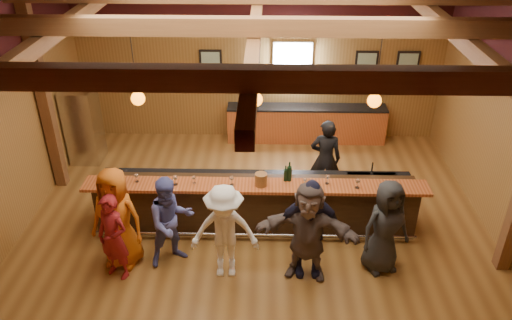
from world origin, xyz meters
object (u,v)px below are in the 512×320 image
object	(u,v)px
bar_counter	(257,201)
ice_bucket	(261,180)
customer_orange	(117,218)
bottle_a	(286,175)
customer_white	(225,232)
back_bar_cabinet	(306,124)
customer_denim	(171,221)
customer_dark	(385,227)
customer_brown	(308,231)
bartender	(325,159)
customer_redvest	(113,237)
stainless_fridge	(83,126)
customer_navy	(308,228)

from	to	relation	value
bar_counter	ice_bucket	bearing A→B (deg)	-76.22
customer_orange	bottle_a	world-z (taller)	customer_orange
customer_orange	customer_white	bearing A→B (deg)	3.61
back_bar_cabinet	customer_denim	xyz separation A→B (m)	(-2.63, -4.70, 0.38)
customer_dark	bottle_a	bearing A→B (deg)	127.80
customer_brown	customer_orange	bearing A→B (deg)	-174.74
customer_white	bartender	size ratio (longest dim) A/B	1.01
customer_redvest	customer_brown	xyz separation A→B (m)	(3.21, 0.08, 0.12)
customer_brown	customer_redvest	bearing A→B (deg)	-168.84
back_bar_cabinet	customer_redvest	distance (m)	6.19
customer_white	customer_orange	bearing A→B (deg)	171.16
customer_orange	customer_redvest	distance (m)	0.36
ice_bucket	bottle_a	bearing A→B (deg)	20.60
customer_denim	customer_white	world-z (taller)	customer_white
stainless_fridge	customer_white	distance (m)	5.32
customer_navy	back_bar_cabinet	bearing A→B (deg)	85.37
stainless_fridge	customer_denim	distance (m)	4.47
stainless_fridge	customer_redvest	world-z (taller)	stainless_fridge
bar_counter	customer_redvest	size ratio (longest dim) A/B	3.95
customer_orange	customer_navy	size ratio (longest dim) A/B	1.02
bar_counter	customer_dark	xyz separation A→B (m)	(2.19, -1.23, 0.35)
customer_navy	customer_dark	distance (m)	1.31
bar_counter	back_bar_cabinet	distance (m)	3.76
stainless_fridge	customer_dark	world-z (taller)	stainless_fridge
customer_dark	bottle_a	distance (m)	1.99
customer_white	bartender	world-z (taller)	customer_white
stainless_fridge	customer_brown	distance (m)	6.32
bottle_a	stainless_fridge	bearing A→B (deg)	150.50
customer_denim	customer_dark	size ratio (longest dim) A/B	0.98
stainless_fridge	bartender	world-z (taller)	stainless_fridge
customer_dark	stainless_fridge	bearing A→B (deg)	129.89
customer_orange	customer_navy	world-z (taller)	customer_orange
customer_white	ice_bucket	world-z (taller)	customer_white
stainless_fridge	customer_orange	size ratio (longest dim) A/B	0.95
bar_counter	back_bar_cabinet	xyz separation A→B (m)	(1.18, 3.57, -0.05)
customer_redvest	back_bar_cabinet	bearing A→B (deg)	79.68
customer_white	bottle_a	size ratio (longest dim) A/B	5.55
customer_navy	customer_dark	world-z (taller)	customer_navy
stainless_fridge	customer_dark	bearing A→B (deg)	-30.27
bartender	customer_brown	bearing A→B (deg)	83.15
bar_counter	bottle_a	world-z (taller)	bottle_a
customer_white	stainless_fridge	bearing A→B (deg)	132.08
back_bar_cabinet	stainless_fridge	distance (m)	5.43
customer_orange	customer_redvest	xyz separation A→B (m)	(0.00, -0.33, -0.15)
customer_white	ice_bucket	bearing A→B (deg)	61.19
customer_navy	bottle_a	distance (m)	1.27
customer_orange	bottle_a	distance (m)	3.06
bar_counter	bartender	xyz separation A→B (m)	(1.40, 1.08, 0.35)
back_bar_cabinet	bartender	distance (m)	2.54
customer_orange	ice_bucket	world-z (taller)	customer_orange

